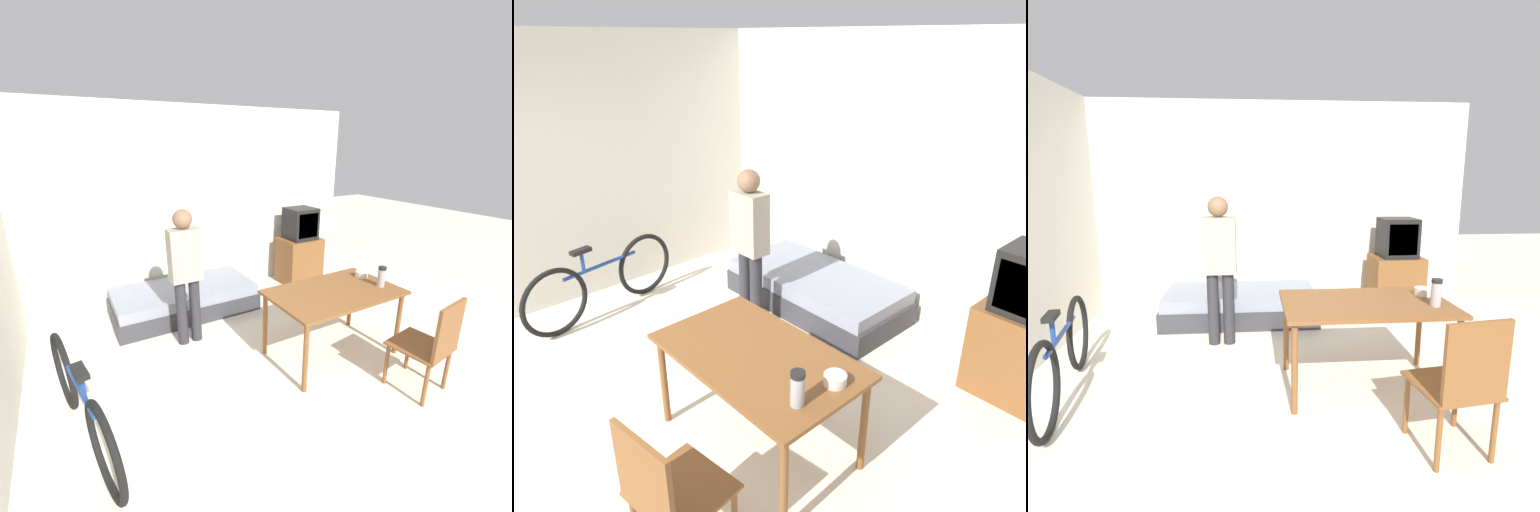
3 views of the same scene
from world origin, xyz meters
TOP-DOWN VIEW (x-y plane):
  - ground_plane at (0.00, 0.00)m, footprint 20.00×20.00m
  - wall_back at (0.00, 3.65)m, footprint 5.38×0.06m
  - wall_left at (-2.22, 1.81)m, footprint 0.06×4.62m
  - daybed at (-0.34, 3.08)m, footprint 1.86×0.91m
  - tv at (1.66, 3.20)m, footprint 0.63×0.51m
  - dining_table at (0.72, 1.35)m, footprint 1.36×0.82m
  - wooden_chair at (1.07, 0.43)m, footprint 0.51×0.51m
  - bicycle at (-1.70, 1.38)m, footprint 0.38×1.73m
  - person_standing at (-0.53, 2.35)m, footprint 0.34×0.21m
  - thermos_flask at (1.24, 1.20)m, footprint 0.08×0.08m
  - mate_bowl at (1.26, 1.49)m, footprint 0.14×0.14m

SIDE VIEW (x-z plane):
  - ground_plane at x=0.00m, z-range 0.00..0.00m
  - daybed at x=-0.34m, z-range 0.00..0.37m
  - bicycle at x=-1.70m, z-range -0.03..0.73m
  - wooden_chair at x=1.07m, z-range 0.06..1.00m
  - tv at x=1.66m, z-range -0.07..1.16m
  - dining_table at x=0.72m, z-range 0.29..1.04m
  - mate_bowl at x=1.26m, z-range 0.74..0.81m
  - thermos_flask at x=1.24m, z-range 0.76..0.98m
  - person_standing at x=-0.53m, z-range 0.12..1.68m
  - wall_back at x=0.00m, z-range 0.00..2.70m
  - wall_left at x=-2.22m, z-range 0.00..2.70m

